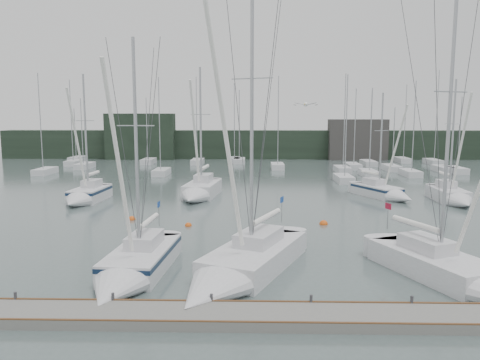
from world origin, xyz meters
name	(u,v)px	position (x,y,z in m)	size (l,w,h in m)	color
ground	(259,276)	(0.00, 0.00, 0.00)	(160.00, 160.00, 0.00)	#4C5C5B
dock	(262,316)	(0.00, -5.00, 0.20)	(24.00, 2.00, 0.40)	slate
far_treeline	(254,144)	(0.00, 62.00, 2.50)	(90.00, 4.00, 5.00)	black
far_building_left	(140,136)	(-20.00, 60.00, 4.00)	(12.00, 3.00, 8.00)	black
far_building_right	(357,140)	(18.00, 60.00, 3.50)	(10.00, 3.00, 7.00)	#3B3836
mast_forest	(275,165)	(3.01, 46.11, 0.48)	(60.04, 27.99, 14.69)	silver
sailboat_near_left	(132,269)	(-6.10, -0.68, 0.54)	(3.30, 9.32, 12.37)	silver
sailboat_near_center	(236,271)	(-1.14, -0.74, 0.54)	(7.11, 11.09, 16.29)	silver
sailboat_near_right	(466,277)	(9.33, -1.37, 0.53)	(6.23, 9.84, 15.04)	silver
sailboat_mid_a	(85,196)	(-15.35, 18.84, 0.60)	(2.93, 6.94, 12.16)	silver
sailboat_mid_b	(199,192)	(-5.38, 21.20, 0.62)	(3.68, 8.74, 13.08)	silver
sailboat_mid_d	(386,193)	(12.24, 21.77, 0.53)	(5.16, 7.61, 10.61)	silver
sailboat_mid_e	(453,197)	(17.55, 19.41, 0.55)	(2.59, 7.18, 11.71)	silver
buoy_a	(188,226)	(-4.89, 10.33, 0.00)	(0.49, 0.49, 0.49)	#D45012
buoy_b	(324,224)	(4.80, 11.05, 0.00)	(0.62, 0.62, 0.62)	#D45012
buoy_c	(132,220)	(-9.41, 12.20, 0.00)	(0.56, 0.56, 0.56)	#D45012
seagull	(306,104)	(2.21, 1.07, 8.34)	(1.05, 0.52, 0.21)	white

